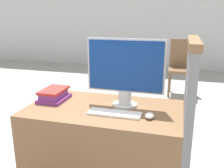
{
  "coord_description": "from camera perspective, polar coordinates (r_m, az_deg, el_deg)",
  "views": [
    {
      "loc": [
        0.53,
        -1.34,
        1.4
      ],
      "look_at": [
        0.07,
        0.3,
        0.92
      ],
      "focal_mm": 40.0,
      "sensor_mm": 36.0,
      "label": 1
    }
  ],
  "objects": [
    {
      "name": "desk",
      "position": [
        2.04,
        -1.75,
        -14.89
      ],
      "size": [
        1.15,
        0.66,
        0.72
      ],
      "color": "brown",
      "rests_on": "ground_plane"
    },
    {
      "name": "far_chair",
      "position": [
        4.58,
        15.67,
        4.34
      ],
      "size": [
        0.44,
        0.44,
        0.97
      ],
      "rotation": [
        0.0,
        0.0,
        -0.32
      ],
      "color": "brown",
      "rests_on": "ground_plane"
    },
    {
      "name": "keyboard",
      "position": [
        1.75,
        0.55,
        -6.75
      ],
      "size": [
        0.37,
        0.12,
        0.02
      ],
      "color": "white",
      "rests_on": "desk"
    },
    {
      "name": "wall_back",
      "position": [
        6.59,
        11.34,
        15.53
      ],
      "size": [
        12.0,
        0.06,
        2.8
      ],
      "color": "silver",
      "rests_on": "ground_plane"
    },
    {
      "name": "book_stack",
      "position": [
        2.08,
        -13.15,
        -2.47
      ],
      "size": [
        0.2,
        0.27,
        0.09
      ],
      "color": "#7A3384",
      "rests_on": "desk"
    },
    {
      "name": "carrel_divider",
      "position": [
        1.81,
        16.61,
        -9.93
      ],
      "size": [
        0.07,
        0.59,
        1.25
      ],
      "color": "slate",
      "rests_on": "ground_plane"
    },
    {
      "name": "monitor",
      "position": [
        1.84,
        3.05,
        2.72
      ],
      "size": [
        0.58,
        0.19,
        0.51
      ],
      "color": "silver",
      "rests_on": "desk"
    },
    {
      "name": "mouse",
      "position": [
        1.71,
        8.58,
        -7.17
      ],
      "size": [
        0.06,
        0.09,
        0.04
      ],
      "color": "silver",
      "rests_on": "desk"
    }
  ]
}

